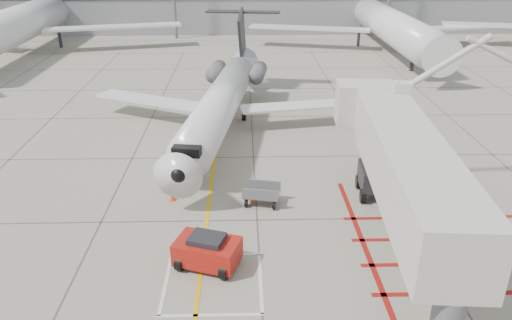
{
  "coord_description": "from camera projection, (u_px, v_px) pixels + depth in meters",
  "views": [
    {
      "loc": [
        -0.66,
        -18.11,
        13.41
      ],
      "look_at": [
        0.0,
        6.0,
        2.5
      ],
      "focal_mm": 35.0,
      "sensor_mm": 36.0,
      "label": 1
    }
  ],
  "objects": [
    {
      "name": "ground_plane",
      "position": [
        260.0,
        267.0,
        22.04
      ],
      "size": [
        260.0,
        260.0,
        0.0
      ],
      "primitive_type": "plane",
      "color": "#9A9784",
      "rests_on": "ground"
    },
    {
      "name": "regional_jet",
      "position": [
        214.0,
        92.0,
        33.83
      ],
      "size": [
        25.89,
        30.79,
        7.31
      ],
      "primitive_type": null,
      "rotation": [
        0.0,
        0.0,
        -0.14
      ],
      "color": "white",
      "rests_on": "ground_plane"
    },
    {
      "name": "jet_bridge",
      "position": [
        410.0,
        184.0,
        21.32
      ],
      "size": [
        10.2,
        19.16,
        7.41
      ],
      "primitive_type": null,
      "rotation": [
        0.0,
        0.0,
        -0.08
      ],
      "color": "silver",
      "rests_on": "ground_plane"
    },
    {
      "name": "pushback_tug",
      "position": [
        207.0,
        250.0,
        21.85
      ],
      "size": [
        3.15,
        2.51,
        1.6
      ],
      "primitive_type": null,
      "rotation": [
        0.0,
        0.0,
        -0.33
      ],
      "color": "#AE1910",
      "rests_on": "ground_plane"
    },
    {
      "name": "baggage_cart",
      "position": [
        261.0,
        194.0,
        26.98
      ],
      "size": [
        2.14,
        1.59,
        1.22
      ],
      "primitive_type": null,
      "rotation": [
        0.0,
        0.0,
        -0.21
      ],
      "color": "#5C5C61",
      "rests_on": "ground_plane"
    },
    {
      "name": "ground_power_unit",
      "position": [
        431.0,
        189.0,
        26.63
      ],
      "size": [
        2.81,
        2.0,
        2.02
      ],
      "primitive_type": null,
      "rotation": [
        0.0,
        0.0,
        -0.22
      ],
      "color": "beige",
      "rests_on": "ground_plane"
    },
    {
      "name": "cone_nose",
      "position": [
        172.0,
        197.0,
        27.51
      ],
      "size": [
        0.33,
        0.33,
        0.46
      ],
      "primitive_type": "cone",
      "color": "#F6430C",
      "rests_on": "ground_plane"
    },
    {
      "name": "cone_side",
      "position": [
        254.0,
        196.0,
        27.43
      ],
      "size": [
        0.41,
        0.41,
        0.57
      ],
      "primitive_type": "cone",
      "color": "#FF560D",
      "rests_on": "ground_plane"
    },
    {
      "name": "bg_aircraft_c",
      "position": [
        388.0,
        2.0,
        62.0
      ],
      "size": [
        34.61,
        38.45,
        11.54
      ],
      "primitive_type": null,
      "color": "silver",
      "rests_on": "ground_plane"
    }
  ]
}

